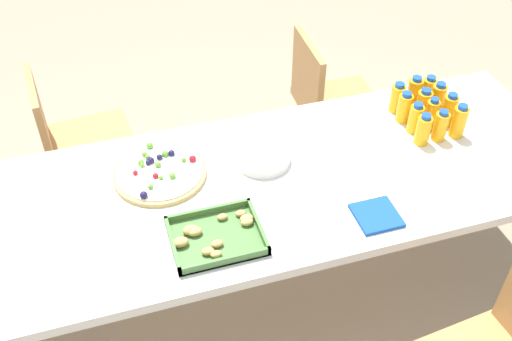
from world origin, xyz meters
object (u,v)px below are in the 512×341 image
(juice_bottle_7, at_px, (432,114))
(plate_stack, at_px, (263,158))
(party_table, at_px, (264,194))
(juice_bottle_4, at_px, (423,105))
(juice_bottle_2, at_px, (397,98))
(chair_near_left, at_px, (328,98))
(juice_bottle_8, at_px, (416,118))
(juice_bottle_11, at_px, (423,130))
(juice_bottle_5, at_px, (404,108))
(juice_bottle_6, at_px, (449,110))
(juice_bottle_10, at_px, (440,126))
(chair_near_right, at_px, (74,138))
(napkin_stack, at_px, (376,215))
(juice_bottle_9, at_px, (459,121))
(juice_bottle_0, at_px, (428,91))
(juice_bottle_3, at_px, (438,99))
(snack_tray, at_px, (215,236))
(juice_bottle_1, at_px, (414,93))
(fruit_pizza, at_px, (160,172))

(juice_bottle_7, relative_size, plate_stack, 0.67)
(party_table, height_order, juice_bottle_4, juice_bottle_4)
(juice_bottle_2, bearing_deg, chair_near_left, -79.20)
(juice_bottle_8, relative_size, juice_bottle_11, 0.97)
(party_table, distance_m, juice_bottle_5, 0.71)
(juice_bottle_4, bearing_deg, juice_bottle_6, 137.78)
(juice_bottle_5, distance_m, juice_bottle_10, 0.17)
(chair_near_right, distance_m, juice_bottle_2, 1.48)
(juice_bottle_5, relative_size, napkin_stack, 0.91)
(juice_bottle_7, bearing_deg, juice_bottle_9, 133.56)
(juice_bottle_0, relative_size, juice_bottle_9, 0.94)
(juice_bottle_0, distance_m, juice_bottle_3, 0.07)
(juice_bottle_11, bearing_deg, party_table, 3.25)
(party_table, xyz_separation_m, juice_bottle_5, (-0.67, -0.19, 0.12))
(juice_bottle_3, distance_m, juice_bottle_9, 0.16)
(juice_bottle_2, bearing_deg, snack_tray, 27.87)
(juice_bottle_11, bearing_deg, juice_bottle_7, -135.47)
(juice_bottle_1, distance_m, snack_tray, 1.11)
(juice_bottle_5, bearing_deg, fruit_pizza, 2.37)
(fruit_pizza, bearing_deg, napkin_stack, 147.26)
(juice_bottle_1, height_order, napkin_stack, juice_bottle_1)
(juice_bottle_6, bearing_deg, juice_bottle_7, -0.17)
(juice_bottle_2, bearing_deg, party_table, 21.61)
(juice_bottle_3, xyz_separation_m, juice_bottle_7, (0.07, 0.08, -0.00))
(chair_near_left, xyz_separation_m, plate_stack, (0.55, 0.64, 0.26))
(party_table, relative_size, juice_bottle_0, 17.63)
(juice_bottle_9, bearing_deg, juice_bottle_1, -72.73)
(snack_tray, bearing_deg, juice_bottle_0, -155.40)
(juice_bottle_8, bearing_deg, juice_bottle_2, -88.58)
(chair_near_left, relative_size, juice_bottle_0, 6.00)
(juice_bottle_5, distance_m, juice_bottle_9, 0.22)
(juice_bottle_2, height_order, plate_stack, juice_bottle_2)
(juice_bottle_4, bearing_deg, plate_stack, 6.12)
(juice_bottle_10, bearing_deg, chair_near_right, -28.09)
(chair_near_right, distance_m, juice_bottle_11, 1.57)
(juice_bottle_0, distance_m, juice_bottle_8, 0.21)
(plate_stack, bearing_deg, juice_bottle_6, -179.52)
(fruit_pizza, bearing_deg, juice_bottle_1, -173.87)
(juice_bottle_5, xyz_separation_m, napkin_stack, (0.35, 0.48, -0.06))
(chair_near_right, bearing_deg, juice_bottle_0, 65.53)
(chair_near_left, relative_size, juice_bottle_7, 5.89)
(juice_bottle_2, distance_m, juice_bottle_11, 0.23)
(juice_bottle_8, bearing_deg, party_table, 9.76)
(party_table, bearing_deg, juice_bottle_3, -166.40)
(juice_bottle_3, relative_size, juice_bottle_7, 1.06)
(juice_bottle_6, bearing_deg, juice_bottle_10, 43.12)
(juice_bottle_11, bearing_deg, juice_bottle_9, -179.80)
(juice_bottle_9, bearing_deg, juice_bottle_3, -89.04)
(juice_bottle_7, bearing_deg, party_table, 8.98)
(juice_bottle_0, height_order, juice_bottle_10, juice_bottle_0)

